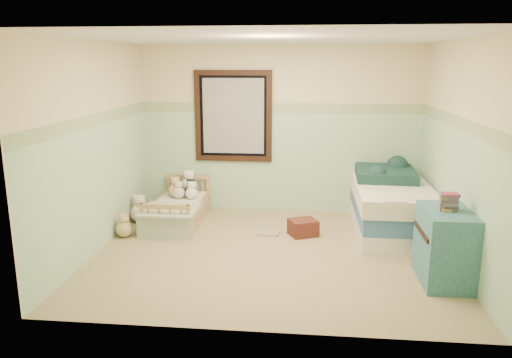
# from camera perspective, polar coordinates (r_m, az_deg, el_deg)

# --- Properties ---
(floor) EXTENTS (4.20, 3.60, 0.02)m
(floor) POSITION_cam_1_polar(r_m,az_deg,el_deg) (6.04, 1.68, -8.57)
(floor) COLOR gray
(floor) RESTS_ON ground
(ceiling) EXTENTS (4.20, 3.60, 0.02)m
(ceiling) POSITION_cam_1_polar(r_m,az_deg,el_deg) (5.61, 1.87, 16.05)
(ceiling) COLOR white
(ceiling) RESTS_ON wall_back
(wall_back) EXTENTS (4.20, 0.04, 2.50)m
(wall_back) POSITION_cam_1_polar(r_m,az_deg,el_deg) (7.47, 2.77, 5.66)
(wall_back) COLOR beige
(wall_back) RESTS_ON floor
(wall_front) EXTENTS (4.20, 0.04, 2.50)m
(wall_front) POSITION_cam_1_polar(r_m,az_deg,el_deg) (3.94, -0.12, -1.23)
(wall_front) COLOR beige
(wall_front) RESTS_ON floor
(wall_left) EXTENTS (0.04, 3.60, 2.50)m
(wall_left) POSITION_cam_1_polar(r_m,az_deg,el_deg) (6.20, -18.00, 3.47)
(wall_left) COLOR beige
(wall_left) RESTS_ON floor
(wall_right) EXTENTS (0.04, 3.60, 2.50)m
(wall_right) POSITION_cam_1_polar(r_m,az_deg,el_deg) (5.93, 22.48, 2.68)
(wall_right) COLOR beige
(wall_right) RESTS_ON floor
(wainscot_mint) EXTENTS (4.20, 0.01, 1.50)m
(wainscot_mint) POSITION_cam_1_polar(r_m,az_deg,el_deg) (7.54, 2.72, 1.87)
(wainscot_mint) COLOR #A9CAAF
(wainscot_mint) RESTS_ON floor
(border_strip) EXTENTS (4.20, 0.01, 0.15)m
(border_strip) POSITION_cam_1_polar(r_m,az_deg,el_deg) (7.42, 2.79, 8.13)
(border_strip) COLOR #4E7853
(border_strip) RESTS_ON wall_back
(window_frame) EXTENTS (1.16, 0.06, 1.36)m
(window_frame) POSITION_cam_1_polar(r_m,az_deg,el_deg) (7.48, -2.63, 7.21)
(window_frame) COLOR black
(window_frame) RESTS_ON wall_back
(window_blinds) EXTENTS (0.92, 0.01, 1.12)m
(window_blinds) POSITION_cam_1_polar(r_m,az_deg,el_deg) (7.49, -2.62, 7.22)
(window_blinds) COLOR #B2B2AF
(window_blinds) RESTS_ON window_frame
(toddler_bed_frame) EXTENTS (0.68, 1.36, 0.17)m
(toddler_bed_frame) POSITION_cam_1_polar(r_m,az_deg,el_deg) (7.21, -8.93, -4.24)
(toddler_bed_frame) COLOR #9B6A48
(toddler_bed_frame) RESTS_ON floor
(toddler_mattress) EXTENTS (0.62, 1.30, 0.12)m
(toddler_mattress) POSITION_cam_1_polar(r_m,az_deg,el_deg) (7.17, -8.97, -3.12)
(toddler_mattress) COLOR silver
(toddler_mattress) RESTS_ON toddler_bed_frame
(patchwork_quilt) EXTENTS (0.74, 0.68, 0.03)m
(patchwork_quilt) POSITION_cam_1_polar(r_m,az_deg,el_deg) (6.76, -9.90, -3.51)
(patchwork_quilt) COLOR #6D9FB6
(patchwork_quilt) RESTS_ON toddler_mattress
(plush_bed_brown) EXTENTS (0.18, 0.18, 0.18)m
(plush_bed_brown) POSITION_cam_1_polar(r_m,az_deg,el_deg) (7.63, -9.16, -0.94)
(plush_bed_brown) COLOR brown
(plush_bed_brown) RESTS_ON toddler_mattress
(plush_bed_white) EXTENTS (0.24, 0.24, 0.24)m
(plush_bed_white) POSITION_cam_1_polar(r_m,az_deg,el_deg) (7.58, -7.70, -0.76)
(plush_bed_white) COLOR white
(plush_bed_white) RESTS_ON toddler_mattress
(plush_bed_tan) EXTENTS (0.21, 0.21, 0.21)m
(plush_bed_tan) POSITION_cam_1_polar(r_m,az_deg,el_deg) (7.41, -9.22, -1.27)
(plush_bed_tan) COLOR tan
(plush_bed_tan) RESTS_ON toddler_mattress
(plush_bed_dark) EXTENTS (0.19, 0.19, 0.19)m
(plush_bed_dark) POSITION_cam_1_polar(r_m,az_deg,el_deg) (7.36, -7.49, -1.40)
(plush_bed_dark) COLOR black
(plush_bed_dark) RESTS_ON toddler_mattress
(plush_floor_cream) EXTENTS (0.27, 0.27, 0.27)m
(plush_floor_cream) POSITION_cam_1_polar(r_m,az_deg,el_deg) (7.30, -13.19, -3.81)
(plush_floor_cream) COLOR beige
(plush_floor_cream) RESTS_ON floor
(plush_floor_tan) EXTENTS (0.22, 0.22, 0.22)m
(plush_floor_tan) POSITION_cam_1_polar(r_m,az_deg,el_deg) (6.75, -14.89, -5.57)
(plush_floor_tan) COLOR tan
(plush_floor_tan) RESTS_ON floor
(twin_bed_frame) EXTENTS (0.93, 1.86, 0.22)m
(twin_bed_frame) POSITION_cam_1_polar(r_m,az_deg,el_deg) (7.00, 15.11, -4.90)
(twin_bed_frame) COLOR white
(twin_bed_frame) RESTS_ON floor
(twin_boxspring) EXTENTS (0.93, 1.86, 0.22)m
(twin_boxspring) POSITION_cam_1_polar(r_m,az_deg,el_deg) (6.93, 15.22, -3.17)
(twin_boxspring) COLOR #284A88
(twin_boxspring) RESTS_ON twin_bed_frame
(twin_mattress) EXTENTS (0.97, 1.90, 0.22)m
(twin_mattress) POSITION_cam_1_polar(r_m,az_deg,el_deg) (6.88, 15.33, -1.41)
(twin_mattress) COLOR beige
(twin_mattress) RESTS_ON twin_boxspring
(teal_blanket) EXTENTS (0.83, 0.87, 0.14)m
(teal_blanket) POSITION_cam_1_polar(r_m,az_deg,el_deg) (7.12, 14.64, 0.61)
(teal_blanket) COLOR #173937
(teal_blanket) RESTS_ON twin_mattress
(dresser) EXTENTS (0.48, 0.77, 0.77)m
(dresser) POSITION_cam_1_polar(r_m,az_deg,el_deg) (5.53, 20.89, -7.22)
(dresser) COLOR #2A5467
(dresser) RESTS_ON floor
(book_stack) EXTENTS (0.19, 0.16, 0.17)m
(book_stack) POSITION_cam_1_polar(r_m,az_deg,el_deg) (5.38, 21.31, -2.53)
(book_stack) COLOR brown
(book_stack) RESTS_ON dresser
(red_pillow) EXTENTS (0.43, 0.41, 0.21)m
(red_pillow) POSITION_cam_1_polar(r_m,az_deg,el_deg) (6.62, 5.42, -5.57)
(red_pillow) COLOR maroon
(red_pillow) RESTS_ON floor
(floor_book) EXTENTS (0.31, 0.25, 0.03)m
(floor_book) POSITION_cam_1_polar(r_m,az_deg,el_deg) (6.67, 1.43, -6.22)
(floor_book) COLOR gold
(floor_book) RESTS_ON floor
(extra_plush_0) EXTENTS (0.18, 0.18, 0.18)m
(extra_plush_0) POSITION_cam_1_polar(r_m,az_deg,el_deg) (7.32, -8.87, -1.56)
(extra_plush_0) COLOR beige
(extra_plush_0) RESTS_ON toddler_mattress
(extra_plush_1) EXTENTS (0.16, 0.16, 0.16)m
(extra_plush_1) POSITION_cam_1_polar(r_m,az_deg,el_deg) (7.61, -8.12, -1.04)
(extra_plush_1) COLOR tan
(extra_plush_1) RESTS_ON toddler_mattress
(extra_plush_2) EXTENTS (0.18, 0.18, 0.18)m
(extra_plush_2) POSITION_cam_1_polar(r_m,az_deg,el_deg) (7.27, -7.41, -1.61)
(extra_plush_2) COLOR white
(extra_plush_2) RESTS_ON toddler_mattress
(extra_plush_3) EXTENTS (0.16, 0.16, 0.16)m
(extra_plush_3) POSITION_cam_1_polar(r_m,az_deg,el_deg) (7.47, -9.17, -1.33)
(extra_plush_3) COLOR black
(extra_plush_3) RESTS_ON toddler_mattress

